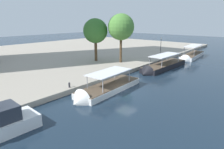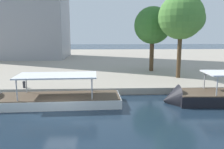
% 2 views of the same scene
% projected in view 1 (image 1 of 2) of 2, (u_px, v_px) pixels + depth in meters
% --- Properties ---
extents(ground_plane, '(220.00, 220.00, 0.00)m').
position_uv_depth(ground_plane, '(126.00, 93.00, 26.37)').
color(ground_plane, '#192838').
extents(dock_promenade, '(120.00, 55.00, 0.70)m').
position_uv_depth(dock_promenade, '(15.00, 60.00, 46.70)').
color(dock_promenade, '#A39989').
rests_on(dock_promenade, ground_plane).
extents(tour_boat_2, '(12.24, 3.80, 4.05)m').
position_uv_depth(tour_boat_2, '(104.00, 91.00, 26.48)').
color(tour_boat_2, silver).
rests_on(tour_boat_2, ground_plane).
extents(tour_boat_3, '(14.50, 3.76, 4.06)m').
position_uv_depth(tour_boat_3, '(162.00, 67.00, 39.30)').
color(tour_boat_3, black).
rests_on(tour_boat_3, ground_plane).
extents(tour_boat_4, '(14.65, 3.98, 4.29)m').
position_uv_depth(tour_boat_4, '(191.00, 57.00, 50.87)').
color(tour_boat_4, white).
rests_on(tour_boat_4, ground_plane).
extents(mooring_bollard_0, '(0.28, 0.28, 0.86)m').
position_uv_depth(mooring_bollard_0, '(184.00, 49.00, 57.58)').
color(mooring_bollard_0, '#2D2D33').
rests_on(mooring_bollard_0, dock_promenade).
extents(mooring_bollard_1, '(0.30, 0.30, 0.75)m').
position_uv_depth(mooring_bollard_1, '(150.00, 60.00, 42.99)').
color(mooring_bollard_1, '#2D2D33').
rests_on(mooring_bollard_1, dock_promenade).
extents(mooring_bollard_2, '(0.28, 0.28, 0.73)m').
position_uv_depth(mooring_bollard_2, '(69.00, 85.00, 26.42)').
color(mooring_bollard_2, '#2D2D33').
rests_on(mooring_bollard_2, dock_promenade).
extents(lamp_post, '(0.32, 0.32, 4.36)m').
position_uv_depth(lamp_post, '(161.00, 46.00, 51.68)').
color(lamp_post, black).
rests_on(lamp_post, dock_promenade).
extents(tree_0, '(5.30, 5.30, 9.25)m').
position_uv_depth(tree_0, '(96.00, 31.00, 42.28)').
color(tree_0, '#4C3823').
rests_on(tree_0, dock_promenade).
extents(tree_2, '(5.78, 5.46, 10.20)m').
position_uv_depth(tree_2, '(122.00, 27.00, 40.58)').
color(tree_2, '#4C3823').
rests_on(tree_2, dock_promenade).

